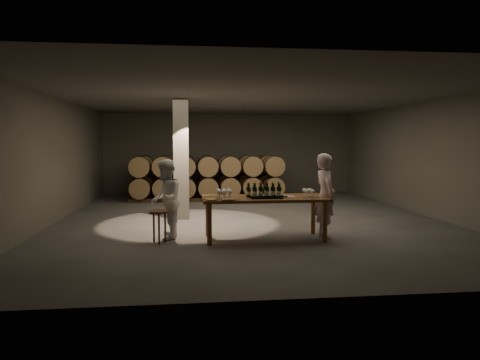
{
  "coord_description": "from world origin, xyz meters",
  "views": [
    {
      "loc": [
        -1.5,
        -11.31,
        2.03
      ],
      "look_at": [
        -0.31,
        -0.63,
        1.1
      ],
      "focal_mm": 32.0,
      "sensor_mm": 36.0,
      "label": 1
    }
  ],
  "objects": [
    {
      "name": "notebook_corner",
      "position": [
        -1.15,
        -2.88,
        0.91
      ],
      "size": [
        0.27,
        0.31,
        0.02
      ],
      "primitive_type": "cube",
      "rotation": [
        0.0,
        0.0,
        0.34
      ],
      "color": "olive",
      "rests_on": "tasting_table"
    },
    {
      "name": "person_woman",
      "position": [
        -2.08,
        -2.24,
        0.85
      ],
      "size": [
        0.66,
        0.84,
        1.69
      ],
      "primitive_type": "imported",
      "rotation": [
        0.0,
        0.0,
        -1.59
      ],
      "color": "white",
      "rests_on": "ground"
    },
    {
      "name": "glass_cluster_left",
      "position": [
        -0.86,
        -2.6,
        1.03
      ],
      "size": [
        0.31,
        0.42,
        0.18
      ],
      "color": "silver",
      "rests_on": "tasting_table"
    },
    {
      "name": "pen",
      "position": [
        -0.65,
        -2.95,
        0.91
      ],
      "size": [
        0.15,
        0.02,
        0.01
      ],
      "primitive_type": "cylinder",
      "rotation": [
        0.0,
        1.57,
        0.1
      ],
      "color": "black",
      "rests_on": "tasting_table"
    },
    {
      "name": "bottle_cluster",
      "position": [
        -0.02,
        -2.5,
        1.01
      ],
      "size": [
        0.73,
        0.23,
        0.31
      ],
      "color": "black",
      "rests_on": "tasting_table"
    },
    {
      "name": "barrel_stack_front",
      "position": [
        -0.96,
        3.8,
        0.83
      ],
      "size": [
        5.48,
        0.95,
        1.57
      ],
      "color": "#50351B",
      "rests_on": "ground"
    },
    {
      "name": "person_man",
      "position": [
        1.31,
        -2.52,
        0.91
      ],
      "size": [
        0.49,
        0.7,
        1.81
      ],
      "primitive_type": "imported",
      "rotation": [
        0.0,
        0.0,
        1.66
      ],
      "color": "silver",
      "rests_on": "ground"
    },
    {
      "name": "plate",
      "position": [
        0.51,
        -2.56,
        0.91
      ],
      "size": [
        0.25,
        0.25,
        0.01
      ],
      "primitive_type": "cylinder",
      "color": "white",
      "rests_on": "tasting_table"
    },
    {
      "name": "tasting_table",
      "position": [
        0.0,
        -2.5,
        0.8
      ],
      "size": [
        2.6,
        1.1,
        0.9
      ],
      "color": "brown",
      "rests_on": "ground"
    },
    {
      "name": "stool",
      "position": [
        -2.18,
        -2.61,
        0.54
      ],
      "size": [
        0.4,
        0.4,
        0.66
      ],
      "rotation": [
        0.0,
        0.0,
        0.03
      ],
      "color": "#50351B",
      "rests_on": "ground"
    },
    {
      "name": "glass_cluster_right",
      "position": [
        0.94,
        -2.54,
        1.02
      ],
      "size": [
        0.19,
        0.41,
        0.16
      ],
      "color": "silver",
      "rests_on": "tasting_table"
    },
    {
      "name": "barrel_stack_back",
      "position": [
        -0.96,
        5.2,
        0.83
      ],
      "size": [
        5.48,
        0.95,
        1.57
      ],
      "color": "#50351B",
      "rests_on": "ground"
    },
    {
      "name": "room",
      "position": [
        -1.8,
        0.2,
        1.6
      ],
      "size": [
        12.0,
        12.0,
        12.0
      ],
      "color": "#4A4745",
      "rests_on": "ground"
    },
    {
      "name": "notebook_near",
      "position": [
        -0.82,
        -2.95,
        0.92
      ],
      "size": [
        0.25,
        0.2,
        0.03
      ],
      "primitive_type": "cube",
      "rotation": [
        0.0,
        0.0,
        0.04
      ],
      "color": "olive",
      "rests_on": "tasting_table"
    },
    {
      "name": "lying_bottles",
      "position": [
        0.01,
        -2.8,
        0.94
      ],
      "size": [
        0.76,
        0.08,
        0.08
      ],
      "color": "black",
      "rests_on": "tasting_table"
    }
  ]
}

